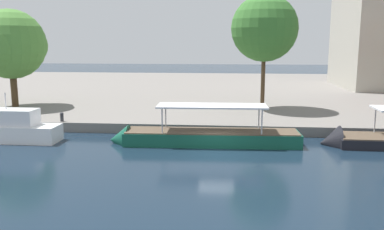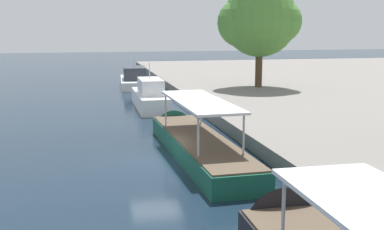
{
  "view_description": "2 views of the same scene",
  "coord_description": "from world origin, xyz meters",
  "px_view_note": "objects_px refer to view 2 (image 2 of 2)",
  "views": [
    {
      "loc": [
        0.82,
        -27.43,
        7.63
      ],
      "look_at": [
        -1.97,
        2.71,
        2.13
      ],
      "focal_mm": 38.21,
      "sensor_mm": 36.0,
      "label": 1
    },
    {
      "loc": [
        23.16,
        -3.29,
        6.61
      ],
      "look_at": [
        -0.0,
        1.82,
        2.32
      ],
      "focal_mm": 45.58,
      "sensor_mm": 36.0,
      "label": 2
    }
  ],
  "objects_px": {
    "motor_yacht_1": "(149,98)",
    "mooring_bollard_0": "(205,96)",
    "tree_3": "(259,20)",
    "tour_boat_2": "(195,146)",
    "motor_yacht_0": "(134,80)"
  },
  "relations": [
    {
      "from": "tour_boat_2",
      "to": "tree_3",
      "type": "xyz_separation_m",
      "value": [
        -20.3,
        10.84,
        6.86
      ]
    },
    {
      "from": "motor_yacht_0",
      "to": "tour_boat_2",
      "type": "height_order",
      "value": "motor_yacht_0"
    },
    {
      "from": "motor_yacht_1",
      "to": "tour_boat_2",
      "type": "distance_m",
      "value": 15.51
    },
    {
      "from": "motor_yacht_0",
      "to": "motor_yacht_1",
      "type": "bearing_deg",
      "value": -177.45
    },
    {
      "from": "motor_yacht_0",
      "to": "mooring_bollard_0",
      "type": "height_order",
      "value": "motor_yacht_0"
    },
    {
      "from": "motor_yacht_1",
      "to": "mooring_bollard_0",
      "type": "distance_m",
      "value": 5.19
    },
    {
      "from": "motor_yacht_1",
      "to": "tour_boat_2",
      "type": "bearing_deg",
      "value": -178.04
    },
    {
      "from": "tour_boat_2",
      "to": "tree_3",
      "type": "relative_size",
      "value": 1.42
    },
    {
      "from": "motor_yacht_1",
      "to": "tree_3",
      "type": "relative_size",
      "value": 0.93
    },
    {
      "from": "motor_yacht_1",
      "to": "tour_boat_2",
      "type": "relative_size",
      "value": 0.66
    },
    {
      "from": "motor_yacht_0",
      "to": "mooring_bollard_0",
      "type": "distance_m",
      "value": 18.94
    },
    {
      "from": "motor_yacht_1",
      "to": "mooring_bollard_0",
      "type": "xyz_separation_m",
      "value": [
        3.34,
        3.94,
        0.47
      ]
    },
    {
      "from": "motor_yacht_1",
      "to": "tree_3",
      "type": "height_order",
      "value": "tree_3"
    },
    {
      "from": "tree_3",
      "to": "mooring_bollard_0",
      "type": "bearing_deg",
      "value": -42.03
    },
    {
      "from": "motor_yacht_0",
      "to": "mooring_bollard_0",
      "type": "xyz_separation_m",
      "value": [
        18.57,
        3.66,
        0.61
      ]
    }
  ]
}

